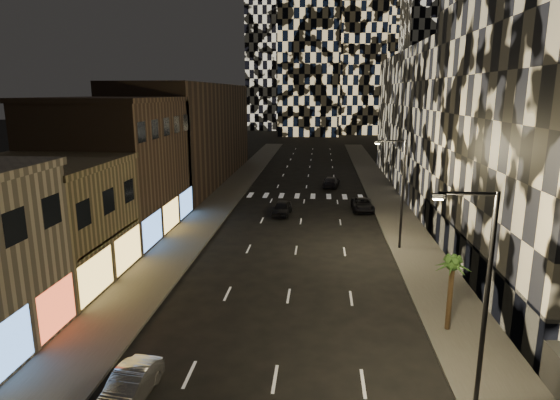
% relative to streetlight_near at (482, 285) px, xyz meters
% --- Properties ---
extents(sidewalk_left, '(4.00, 120.00, 0.15)m').
position_rel_streetlight_near_xyz_m(sidewalk_left, '(-18.35, 40.00, -5.28)').
color(sidewalk_left, '#47443F').
rests_on(sidewalk_left, ground).
extents(sidewalk_right, '(4.00, 120.00, 0.15)m').
position_rel_streetlight_near_xyz_m(sidewalk_right, '(1.65, 40.00, -5.28)').
color(sidewalk_right, '#47443F').
rests_on(sidewalk_right, ground).
extents(curb_left, '(0.20, 120.00, 0.15)m').
position_rel_streetlight_near_xyz_m(curb_left, '(-16.25, 40.00, -5.28)').
color(curb_left, '#4C4C47').
rests_on(curb_left, ground).
extents(curb_right, '(0.20, 120.00, 0.15)m').
position_rel_streetlight_near_xyz_m(curb_right, '(-0.45, 40.00, -5.28)').
color(curb_right, '#4C4C47').
rests_on(curb_right, ground).
extents(retail_tan, '(10.00, 10.00, 8.00)m').
position_rel_streetlight_near_xyz_m(retail_tan, '(-25.35, 11.00, -1.35)').
color(retail_tan, olive).
rests_on(retail_tan, ground).
extents(retail_brown, '(10.00, 15.00, 12.00)m').
position_rel_streetlight_near_xyz_m(retail_brown, '(-25.35, 23.50, 0.65)').
color(retail_brown, '#493729').
rests_on(retail_brown, ground).
extents(retail_filler_left, '(10.00, 40.00, 14.00)m').
position_rel_streetlight_near_xyz_m(retail_filler_left, '(-25.35, 50.00, 1.65)').
color(retail_filler_left, '#493729').
rests_on(retail_filler_left, ground).
extents(midrise_base, '(0.60, 25.00, 3.00)m').
position_rel_streetlight_near_xyz_m(midrise_base, '(3.95, 14.50, -3.85)').
color(midrise_base, '#383838').
rests_on(midrise_base, ground).
extents(midrise_filler_right, '(16.00, 40.00, 18.00)m').
position_rel_streetlight_near_xyz_m(midrise_filler_right, '(11.65, 47.00, 3.65)').
color(midrise_filler_right, '#232326').
rests_on(midrise_filler_right, ground).
extents(streetlight_near, '(2.55, 0.25, 9.00)m').
position_rel_streetlight_near_xyz_m(streetlight_near, '(0.00, 0.00, 0.00)').
color(streetlight_near, black).
rests_on(streetlight_near, sidewalk_right).
extents(streetlight_far, '(2.55, 0.25, 9.00)m').
position_rel_streetlight_near_xyz_m(streetlight_far, '(0.00, 20.00, 0.00)').
color(streetlight_far, black).
rests_on(streetlight_far, sidewalk_right).
extents(car_silver_parked, '(1.76, 4.19, 1.35)m').
position_rel_streetlight_near_xyz_m(car_silver_parked, '(-14.34, -1.08, -4.68)').
color(car_silver_parked, '#939297').
rests_on(car_silver_parked, ground).
extents(car_dark_midlane, '(2.14, 4.57, 1.51)m').
position_rel_streetlight_near_xyz_m(car_dark_midlane, '(-10.49, 30.27, -4.60)').
color(car_dark_midlane, black).
rests_on(car_dark_midlane, ground).
extents(car_dark_oncoming, '(2.58, 5.16, 1.44)m').
position_rel_streetlight_near_xyz_m(car_dark_oncoming, '(-4.97, 46.14, -4.63)').
color(car_dark_oncoming, black).
rests_on(car_dark_oncoming, ground).
extents(car_dark_rightlane, '(2.36, 4.93, 1.36)m').
position_rel_streetlight_near_xyz_m(car_dark_rightlane, '(-1.73, 32.94, -4.67)').
color(car_dark_rightlane, black).
rests_on(car_dark_rightlane, ground).
extents(palm_tree, '(2.15, 2.11, 4.21)m').
position_rel_streetlight_near_xyz_m(palm_tree, '(0.65, 6.23, -1.73)').
color(palm_tree, '#47331E').
rests_on(palm_tree, sidewalk_right).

